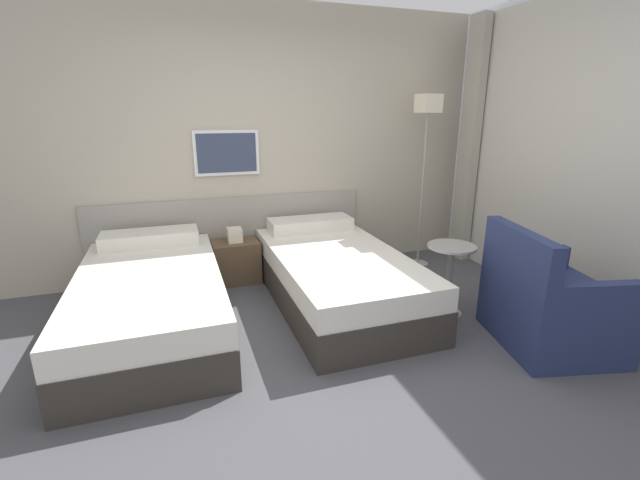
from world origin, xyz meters
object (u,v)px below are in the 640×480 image
object	(u,v)px
bed_near_door	(151,300)
bed_near_window	(336,276)
floor_lamp	(427,130)
armchair	(549,307)
nightstand	(236,260)
side_table	(450,267)

from	to	relation	value
bed_near_door	bed_near_window	bearing A→B (deg)	0.00
floor_lamp	bed_near_window	bearing A→B (deg)	-153.35
bed_near_window	floor_lamp	xyz separation A→B (m)	(1.23, 0.62, 1.24)
bed_near_door	armchair	world-z (taller)	armchair
nightstand	bed_near_door	bearing A→B (deg)	-134.66
bed_near_door	side_table	world-z (taller)	side_table
bed_near_door	side_table	size ratio (longest dim) A/B	3.32
nightstand	armchair	distance (m)	2.82
bed_near_door	armchair	size ratio (longest dim) A/B	2.06
bed_near_window	armchair	world-z (taller)	armchair
bed_near_window	nightstand	size ratio (longest dim) A/B	3.64
armchair	bed_near_window	bearing A→B (deg)	58.99
bed_near_door	bed_near_window	distance (m)	1.56
nightstand	side_table	size ratio (longest dim) A/B	0.91
bed_near_door	nightstand	size ratio (longest dim) A/B	3.64
bed_near_window	side_table	size ratio (longest dim) A/B	3.32
side_table	armchair	bearing A→B (deg)	-58.64
floor_lamp	side_table	bearing A→B (deg)	-110.09
armchair	nightstand	bearing A→B (deg)	58.74
bed_near_door	side_table	distance (m)	2.44
floor_lamp	side_table	size ratio (longest dim) A/B	2.99
side_table	armchair	world-z (taller)	armchair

